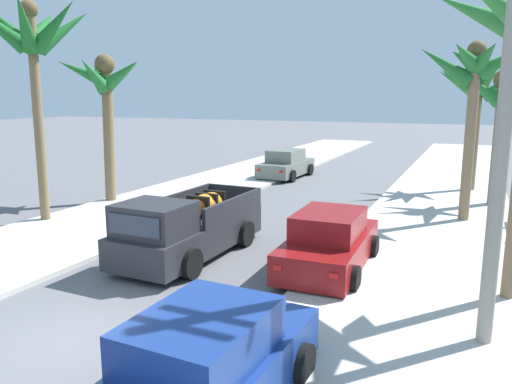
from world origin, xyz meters
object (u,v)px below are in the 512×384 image
Objects in this scene: car_right_near at (329,243)px; palm_tree_left_back at (105,88)px; palm_tree_left_mid at (33,40)px; palm_tree_right_mid at (477,88)px; car_left_near at (286,165)px; palm_tree_left_fore at (504,100)px; pickup_truck at (188,228)px; utility_pole at (509,77)px; palm_tree_right_fore at (475,73)px; car_left_mid at (206,369)px.

car_right_near is 0.71× the size of palm_tree_left_back.
palm_tree_left_mid is 3.96m from palm_tree_left_back.
car_right_near is 0.74× the size of palm_tree_right_mid.
palm_tree_left_mid reaches higher than car_left_near.
palm_tree_right_mid reaches higher than palm_tree_left_fore.
pickup_truck is 1.22× the size of car_left_near.
car_right_near is 0.49× the size of utility_pole.
palm_tree_right_mid is at bearing 42.75° from palm_tree_left_mid.
palm_tree_right_mid reaches higher than car_right_near.
palm_tree_left_mid is at bearing -147.32° from palm_tree_left_fore.
palm_tree_right_fore is at bearing -36.61° from car_left_near.
palm_tree_right_mid is at bearing 63.06° from pickup_truck.
car_left_mid is 0.69× the size of palm_tree_right_fore.
palm_tree_right_fore is 1.07× the size of palm_tree_right_mid.
palm_tree_right_fore is 0.83× the size of palm_tree_left_mid.
palm_tree_left_mid is at bearing -85.20° from palm_tree_left_back.
pickup_truck is 1.22× the size of car_left_mid.
car_left_mid is (0.08, -6.38, 0.00)m from car_right_near.
car_left_near is 0.72× the size of palm_tree_left_back.
car_right_near is 0.57× the size of palm_tree_left_mid.
palm_tree_left_fore is at bearing 67.45° from car_right_near.
palm_tree_left_mid is at bearing -137.25° from palm_tree_right_mid.
palm_tree_left_fore is at bearing 32.68° from palm_tree_left_mid.
palm_tree_left_back reaches higher than car_right_near.
car_left_near is 0.74× the size of palm_tree_right_mid.
car_left_mid is (3.90, -5.77, -0.10)m from pickup_truck.
palm_tree_left_mid is at bearing -156.23° from palm_tree_right_fore.
utility_pole is (3.58, -2.72, 3.94)m from car_right_near.
pickup_truck is at bearing -170.93° from car_right_near.
palm_tree_left_fore is 12.52m from utility_pole.
utility_pole reaches higher than palm_tree_right_mid.
palm_tree_right_fore is at bearing -107.74° from palm_tree_left_fore.
pickup_truck is 3.87m from car_right_near.
car_left_near is 0.49× the size of utility_pole.
palm_tree_right_mid is (13.37, 12.37, -1.44)m from palm_tree_left_mid.
car_left_near is at bearing 71.99° from palm_tree_left_mid.
pickup_truck is at bearing -10.20° from palm_tree_left_mid.
palm_tree_left_mid reaches higher than palm_tree_right_mid.
car_left_mid is at bearing -44.70° from palm_tree_left_back.
car_right_near is 12.10m from palm_tree_left_back.
car_left_near is 10.10m from palm_tree_right_mid.
palm_tree_left_mid is 18.27m from palm_tree_right_mid.
palm_tree_left_fore is 17.20m from palm_tree_left_mid.
car_right_near is at bearing 90.74° from car_left_mid.
palm_tree_right_mid is 16.22m from palm_tree_left_back.
palm_tree_right_fore reaches higher than car_left_mid.
car_left_near is 14.62m from car_right_near.
palm_tree_left_fore reaches higher than car_left_near.
palm_tree_right_mid is at bearing 91.91° from utility_pole.
car_right_near is at bearing -114.96° from palm_tree_right_fore.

